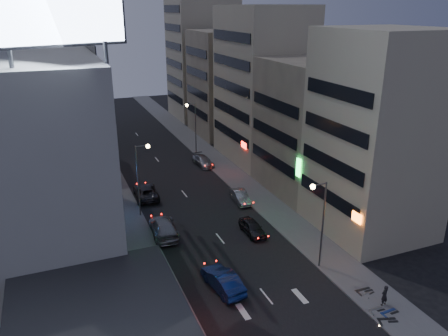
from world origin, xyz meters
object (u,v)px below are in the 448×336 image
parked_car_left (146,192)px  scooter_black_a (396,310)px  person (384,295)px  scooter_black_b (369,280)px  road_car_blue (223,280)px  parked_car_right_far (203,161)px  scooter_blue (395,301)px  road_car_silver (163,227)px  parked_car_right_mid (240,197)px  scooter_silver_b (371,285)px  parked_car_right_near (252,227)px  scooter_silver_a (382,300)px

parked_car_left → scooter_black_a: 31.10m
person → scooter_black_b: bearing=-110.3°
road_car_blue → scooter_black_a: (10.45, -8.21, -0.07)m
parked_car_right_far → scooter_blue: (2.67, -35.93, 0.05)m
scooter_black_a → scooter_black_b: scooter_black_a is taller
road_car_silver → parked_car_right_mid: bearing=-153.2°
parked_car_left → road_car_silver: size_ratio=0.95×
parked_car_right_mid → parked_car_left: (-10.06, 5.41, 0.09)m
scooter_silver_b → parked_car_left: bearing=14.4°
parked_car_right_near → scooter_blue: parked_car_right_near is taller
road_car_blue → scooter_silver_b: size_ratio=3.09×
parked_car_right_near → road_car_silver: road_car_silver is taller
road_car_blue → road_car_silver: (-2.14, 10.65, 0.04)m
scooter_silver_a → scooter_silver_b: size_ratio=1.15×
parked_car_right_near → scooter_silver_a: 14.84m
parked_car_right_near → scooter_blue: bearing=-72.0°
person → scooter_silver_b: (0.36, 1.90, -0.36)m
parked_car_right_mid → scooter_silver_a: 21.86m
parked_car_right_near → scooter_black_b: bearing=-67.9°
scooter_silver_b → scooter_black_b: bearing=-30.1°
road_car_silver → parked_car_left: bearing=-87.9°
parked_car_left → parked_car_right_far: bearing=-137.2°
scooter_silver_b → parked_car_right_near: bearing=8.6°
road_car_blue → parked_car_right_mid: bearing=-126.1°
road_car_silver → person: size_ratio=3.45×
road_car_silver → scooter_black_a: 22.67m
parked_car_left → scooter_black_b: 27.97m
parked_car_right_mid → parked_car_right_far: size_ratio=0.87×
parked_car_right_near → scooter_silver_b: bearing=-69.0°
parked_car_left → scooter_black_b: (12.91, -24.82, -0.04)m
parked_car_right_mid → parked_car_right_far: (0.17, 13.63, 0.01)m
parked_car_right_mid → scooter_silver_b: size_ratio=2.60×
scooter_black_a → scooter_silver_b: scooter_black_a is taller
parked_car_right_near → scooter_black_b: 12.86m
scooter_black_a → scooter_blue: 1.11m
parked_car_right_mid → scooter_black_a: parked_car_right_mid is taller
person → scooter_black_b: (0.48, 2.28, -0.24)m
person → scooter_black_b: person is taller
person → scooter_silver_a: (-0.28, -0.08, -0.29)m
scooter_silver_a → scooter_black_b: 2.47m
road_car_blue → scooter_black_b: size_ratio=2.44×
road_car_blue → scooter_silver_a: size_ratio=2.67×
parked_car_right_mid → person: (2.37, -21.69, 0.29)m
scooter_silver_a → parked_car_right_near: bearing=19.6°
scooter_black_b → scooter_silver_b: (-0.12, -0.38, -0.13)m
parked_car_left → scooter_black_b: size_ratio=2.76×
parked_car_right_near → scooter_black_b: (4.87, -11.90, 0.04)m
road_car_blue → scooter_silver_b: bearing=149.3°
parked_car_right_near → scooter_blue: 15.58m
parked_car_right_near → parked_car_left: parked_car_left is taller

